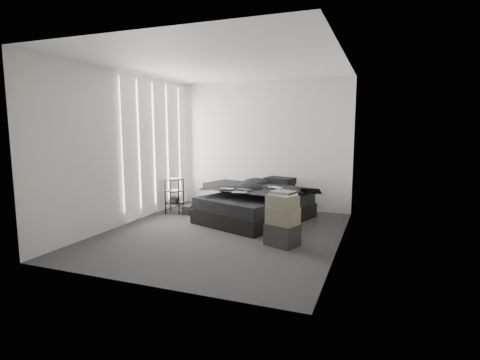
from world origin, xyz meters
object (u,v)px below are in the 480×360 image
(bed, at_px, (256,213))
(side_stand, at_px, (174,196))
(box_lower, at_px, (282,234))
(laptop, at_px, (273,184))

(bed, xyz_separation_m, side_stand, (-1.67, -0.02, 0.21))
(box_lower, bearing_deg, side_stand, 153.51)
(side_stand, xyz_separation_m, box_lower, (2.50, -1.24, -0.18))
(side_stand, relative_size, box_lower, 1.58)
(bed, relative_size, box_lower, 4.43)
(bed, xyz_separation_m, box_lower, (0.82, -1.26, 0.03))
(laptop, xyz_separation_m, side_stand, (-2.02, 0.06, -0.35))
(laptop, distance_m, side_stand, 2.05)
(bed, distance_m, laptop, 0.66)
(laptop, bearing_deg, box_lower, -29.92)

